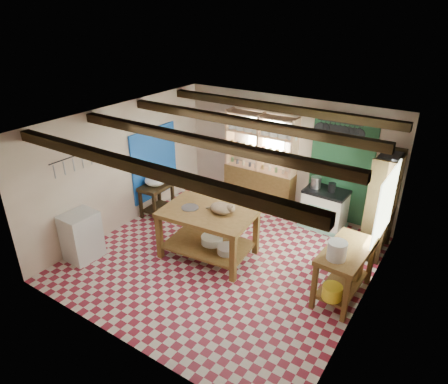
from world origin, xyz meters
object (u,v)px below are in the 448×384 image
Objects in this scene: white_cabinet at (82,236)px; prep_table at (157,200)px; stove at (324,209)px; right_counter at (344,272)px; cat at (221,208)px; work_table at (208,233)px.

prep_table is at bearing 91.06° from white_cabinet.
white_cabinet reaches higher than prep_table.
right_counter is at bearing -59.86° from stove.
white_cabinet is 2.13× the size of cat.
cat reaches higher than work_table.
cat is at bearing -117.27° from stove.
stove is 0.70× the size of right_counter.
right_counter is 2.89× the size of cat.
white_cabinet is at bearing -157.02° from right_counter.
stove is 1.20× the size of prep_table.
work_table is 2.01m from prep_table.
prep_table is at bearing 177.50° from right_counter.
prep_table is 0.80× the size of white_cabinet.
right_counter is (2.49, 0.27, -0.03)m from work_table.
white_cabinet reaches higher than stove.
work_table is 1.82× the size of white_cabinet.
stove is 2.22m from right_counter.
cat reaches higher than right_counter.
white_cabinet is (-3.34, -3.57, 0.03)m from stove.
right_counter is (4.40, 1.62, -0.01)m from white_cabinet.
right_counter is (4.38, -0.40, 0.08)m from prep_table.
work_table is 2.50m from right_counter.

